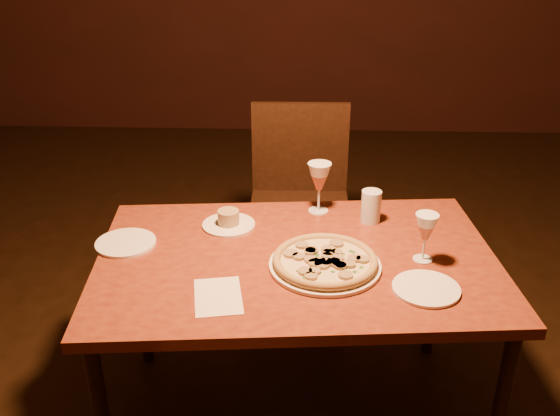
{
  "coord_description": "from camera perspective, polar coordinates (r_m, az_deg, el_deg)",
  "views": [
    {
      "loc": [
        -0.21,
        -1.76,
        1.78
      ],
      "look_at": [
        -0.28,
        0.1,
        0.87
      ],
      "focal_mm": 40.0,
      "sensor_mm": 36.0,
      "label": 1
    }
  ],
  "objects": [
    {
      "name": "pizza_plate",
      "position": [
        2.04,
        4.14,
        -4.9
      ],
      "size": [
        0.37,
        0.37,
        0.04
      ],
      "color": "white",
      "rests_on": "dining_table"
    },
    {
      "name": "menu_card",
      "position": [
        1.91,
        -5.68,
        -8.03
      ],
      "size": [
        0.17,
        0.23,
        0.0
      ],
      "primitive_type": "cube",
      "rotation": [
        0.0,
        0.0,
        0.18
      ],
      "color": "white",
      "rests_on": "dining_table"
    },
    {
      "name": "ramekin_saucer",
      "position": [
        2.3,
        -4.73,
        -1.19
      ],
      "size": [
        0.19,
        0.19,
        0.06
      ],
      "color": "white",
      "rests_on": "dining_table"
    },
    {
      "name": "side_plate_near",
      "position": [
        1.98,
        13.22,
        -7.19
      ],
      "size": [
        0.21,
        0.21,
        0.01
      ],
      "primitive_type": "cylinder",
      "color": "white",
      "rests_on": "dining_table"
    },
    {
      "name": "water_tumbler",
      "position": [
        2.33,
        8.32,
        0.15
      ],
      "size": [
        0.07,
        0.07,
        0.12
      ],
      "primitive_type": "cylinder",
      "color": "silver",
      "rests_on": "dining_table"
    },
    {
      "name": "chair_far",
      "position": [
        2.95,
        1.8,
        1.03
      ],
      "size": [
        0.47,
        0.47,
        0.96
      ],
      "rotation": [
        0.0,
        0.0,
        0.01
      ],
      "color": "black",
      "rests_on": "floor"
    },
    {
      "name": "side_plate_left",
      "position": [
        2.24,
        -13.93,
        -3.12
      ],
      "size": [
        0.21,
        0.21,
        0.01
      ],
      "primitive_type": "cylinder",
      "color": "white",
      "rests_on": "dining_table"
    },
    {
      "name": "wine_glass_far",
      "position": [
        2.37,
        3.59,
        1.86
      ],
      "size": [
        0.09,
        0.09,
        0.2
      ],
      "primitive_type": null,
      "color": "#AF6449",
      "rests_on": "dining_table"
    },
    {
      "name": "wine_glass_right",
      "position": [
        2.1,
        13.11,
        -2.64
      ],
      "size": [
        0.08,
        0.08,
        0.17
      ],
      "primitive_type": null,
      "color": "#AF6449",
      "rests_on": "dining_table"
    },
    {
      "name": "dining_table",
      "position": [
        2.13,
        1.53,
        -5.94
      ],
      "size": [
        1.41,
        0.97,
        0.72
      ],
      "rotation": [
        0.0,
        0.0,
        0.09
      ],
      "color": "brown",
      "rests_on": "floor"
    }
  ]
}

